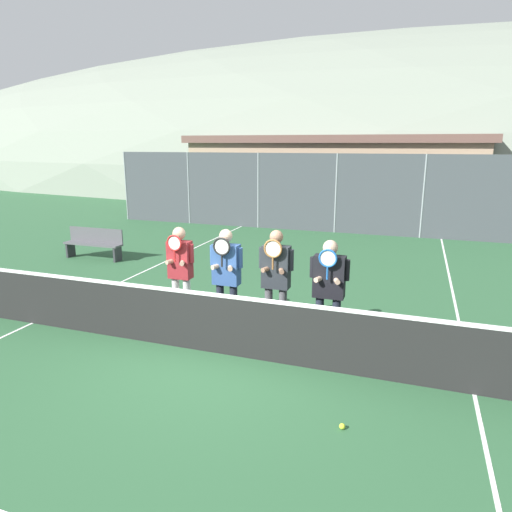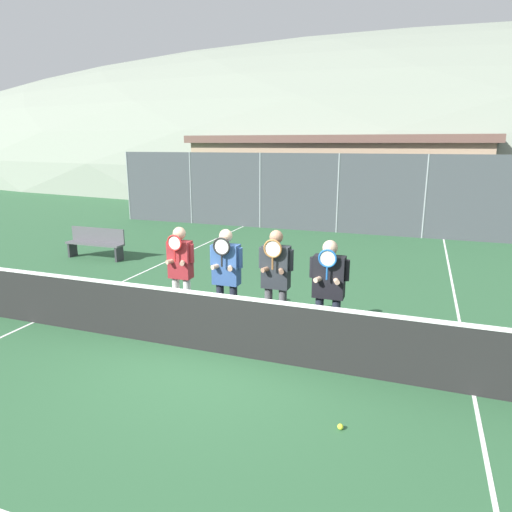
# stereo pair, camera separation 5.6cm
# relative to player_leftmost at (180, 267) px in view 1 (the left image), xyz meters

# --- Properties ---
(ground_plane) EXTENTS (120.00, 120.00, 0.00)m
(ground_plane) POSITION_rel_player_leftmost_xyz_m (1.09, -0.92, -1.04)
(ground_plane) COLOR #2D5B38
(hill_distant) EXTENTS (143.79, 79.88, 27.96)m
(hill_distant) POSITION_rel_player_leftmost_xyz_m (1.09, 54.47, -1.04)
(hill_distant) COLOR gray
(hill_distant) RESTS_ON ground_plane
(clubhouse_building) EXTENTS (14.54, 5.50, 3.52)m
(clubhouse_building) POSITION_rel_player_leftmost_xyz_m (-0.37, 17.10, 0.74)
(clubhouse_building) COLOR tan
(clubhouse_building) RESTS_ON ground_plane
(fence_back) EXTENTS (17.64, 0.06, 2.80)m
(fence_back) POSITION_rel_player_leftmost_xyz_m (1.09, 9.48, 0.36)
(fence_back) COLOR gray
(fence_back) RESTS_ON ground_plane
(tennis_net) EXTENTS (9.75, 0.09, 1.07)m
(tennis_net) POSITION_rel_player_leftmost_xyz_m (1.09, -0.92, -0.54)
(tennis_net) COLOR gray
(tennis_net) RESTS_ON ground_plane
(court_line_left_sideline) EXTENTS (0.05, 16.00, 0.01)m
(court_line_left_sideline) POSITION_rel_player_leftmost_xyz_m (-2.53, 2.08, -1.03)
(court_line_left_sideline) COLOR white
(court_line_left_sideline) RESTS_ON ground_plane
(court_line_right_sideline) EXTENTS (0.05, 16.00, 0.01)m
(court_line_right_sideline) POSITION_rel_player_leftmost_xyz_m (4.72, 2.08, -1.03)
(court_line_right_sideline) COLOR white
(court_line_right_sideline) RESTS_ON ground_plane
(player_leftmost) EXTENTS (0.54, 0.34, 1.75)m
(player_leftmost) POSITION_rel_player_leftmost_xyz_m (0.00, 0.00, 0.00)
(player_leftmost) COLOR white
(player_leftmost) RESTS_ON ground_plane
(player_center_left) EXTENTS (0.58, 0.34, 1.79)m
(player_center_left) POSITION_rel_player_leftmost_xyz_m (0.93, -0.12, 0.03)
(player_center_left) COLOR #232838
(player_center_left) RESTS_ON ground_plane
(player_center_right) EXTENTS (0.58, 0.34, 1.82)m
(player_center_right) POSITION_rel_player_leftmost_xyz_m (1.78, -0.08, 0.04)
(player_center_right) COLOR #56565B
(player_center_right) RESTS_ON ground_plane
(player_rightmost) EXTENTS (0.61, 0.34, 1.73)m
(player_rightmost) POSITION_rel_player_leftmost_xyz_m (2.65, -0.14, 0.01)
(player_rightmost) COLOR #232838
(player_rightmost) RESTS_ON ground_plane
(car_far_left) EXTENTS (4.50, 1.90, 1.84)m
(car_far_left) POSITION_rel_player_leftmost_xyz_m (-3.51, 12.75, -0.11)
(car_far_left) COLOR navy
(car_far_left) RESTS_ON ground_plane
(car_left_of_center) EXTENTS (4.54, 1.91, 1.73)m
(car_left_of_center) POSITION_rel_player_leftmost_xyz_m (1.80, 12.43, -0.15)
(car_left_of_center) COLOR black
(car_left_of_center) RESTS_ON ground_plane
(car_center) EXTENTS (4.33, 1.99, 1.76)m
(car_center) POSITION_rel_player_leftmost_xyz_m (7.03, 12.72, -0.14)
(car_center) COLOR #B2B7BC
(car_center) RESTS_ON ground_plane
(bench_courtside) EXTENTS (1.74, 0.36, 0.85)m
(bench_courtside) POSITION_rel_player_leftmost_xyz_m (-4.57, 3.40, -0.57)
(bench_courtside) COLOR #515156
(bench_courtside) RESTS_ON ground_plane
(tennis_ball_on_court) EXTENTS (0.07, 0.07, 0.07)m
(tennis_ball_on_court) POSITION_rel_player_leftmost_xyz_m (3.22, -2.21, -1.00)
(tennis_ball_on_court) COLOR #CCDB33
(tennis_ball_on_court) RESTS_ON ground_plane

